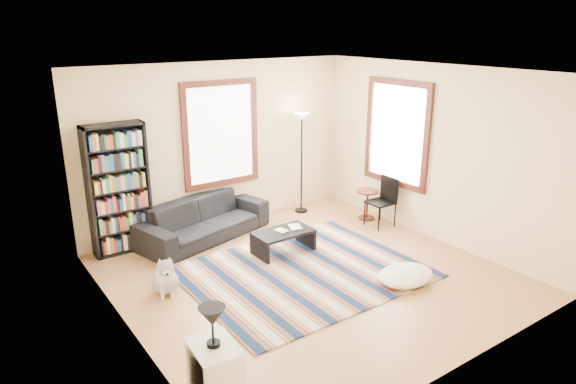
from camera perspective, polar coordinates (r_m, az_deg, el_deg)
floor at (r=7.34m, az=2.28°, el=-9.57°), size 5.00×5.00×0.10m
ceiling at (r=6.51m, az=2.60°, el=13.63°), size 5.00×5.00×0.10m
wall_back at (r=8.87m, az=-7.67°, el=5.22°), size 5.00×0.10×2.80m
wall_front at (r=5.13m, az=20.10°, el=-5.51°), size 5.00×0.10×2.80m
wall_left at (r=5.68m, az=-18.47°, el=-3.02°), size 0.10×5.00×2.80m
wall_right at (r=8.53m, az=16.20°, el=4.13°), size 0.10×5.00×2.80m
window_back at (r=8.76m, az=-7.48°, el=6.40°), size 1.20×0.06×1.60m
window_right at (r=8.94m, az=12.01°, el=6.39°), size 0.06×1.20×1.60m
rug at (r=7.39m, az=1.70°, el=-8.82°), size 3.19×2.56×0.02m
sofa at (r=8.50m, az=-9.32°, el=-3.01°), size 1.41×2.38×0.65m
bookshelf at (r=8.11m, az=-18.31°, el=0.28°), size 0.90×0.30×2.00m
coffee_table at (r=7.91m, az=-0.53°, el=-5.57°), size 0.98×0.66×0.36m
book_a at (r=7.78m, az=-1.14°, el=-4.46°), size 0.22×0.18×0.02m
book_b at (r=7.95m, az=0.16°, el=-3.95°), size 0.26×0.30×0.02m
floor_cushion at (r=7.26m, az=12.94°, el=-9.00°), size 0.96×0.80×0.21m
floor_lamp at (r=9.41m, az=1.51°, el=3.18°), size 0.39×0.39×1.86m
side_table at (r=9.34m, az=8.78°, el=-1.40°), size 0.49×0.49×0.54m
folding_chair at (r=9.00m, az=10.22°, el=-1.15°), size 0.43×0.41×0.86m
white_cabinet at (r=4.91m, az=-8.08°, el=-19.91°), size 0.43×0.54×0.70m
table_lamp at (r=4.60m, az=-8.38°, el=-14.59°), size 0.24×0.24×0.38m
dog at (r=6.94m, az=-13.55°, el=-8.84°), size 0.51×0.62×0.54m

